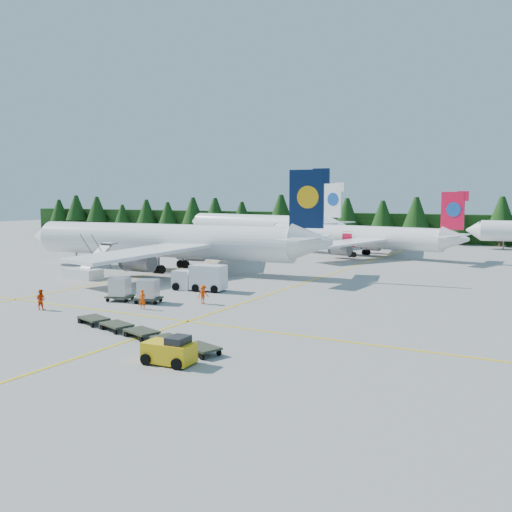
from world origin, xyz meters
The scene contains 16 objects.
ground centered at (0.00, 0.00, 0.00)m, with size 320.00×320.00×0.00m, color gray.
taxi_stripe_a centered at (-14.00, 20.00, 0.01)m, with size 0.25×120.00×0.01m, color yellow.
taxi_stripe_b centered at (6.00, 20.00, 0.01)m, with size 0.25×120.00×0.01m, color yellow.
taxi_stripe_cross centered at (0.00, -6.00, 0.01)m, with size 80.00×0.25×0.01m, color yellow.
treeline_hedge centered at (0.00, 82.00, 3.00)m, with size 220.00×4.00×6.00m, color black.
airliner_navy centered at (-16.11, 17.90, 3.88)m, with size 44.36×36.38×12.90m.
airliner_red centered at (0.29, 48.14, 3.14)m, with size 35.68×29.12×10.45m.
airliner_far_left centered at (-27.52, 65.53, 3.84)m, with size 41.42×12.98×12.24m.
airstairs centered at (-18.60, 7.58, 0.88)m, with size 4.62×6.27×4.06m.
service_truck centered at (-1.58, 6.81, 1.34)m, with size 5.82×2.76×2.70m.
baggage_tug centered at (11.74, -15.86, 0.79)m, with size 3.08×1.77×1.60m.
dolly_train centered at (6.19, -11.77, 0.46)m, with size 14.83×5.35×0.14m.
uld_pair centered at (-3.26, -1.53, 1.22)m, with size 5.83×2.94×1.82m.
crew_a centered at (-0.31, -3.88, 0.86)m, with size 0.63×0.41×1.72m, color #FF4205.
crew_b centered at (-7.94, -8.26, 0.89)m, with size 0.87×0.67×1.78m, color #F13705.
crew_c centered at (2.97, 0.70, 0.87)m, with size 0.72×0.49×1.74m, color #FF4105.
Camera 1 is at (31.79, -42.14, 9.85)m, focal length 40.00 mm.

